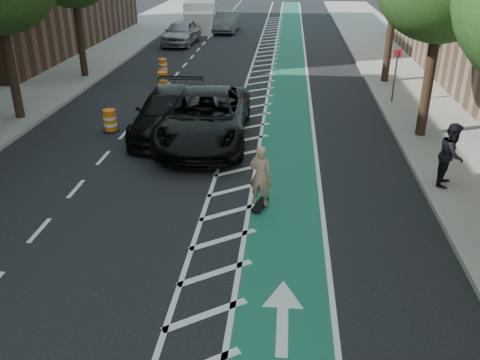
# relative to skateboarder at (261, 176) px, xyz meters

# --- Properties ---
(ground) EXTENTS (120.00, 120.00, 0.00)m
(ground) POSITION_rel_skateboarder_xyz_m (-2.30, -1.74, -0.97)
(ground) COLOR black
(ground) RESTS_ON ground
(bike_lane) EXTENTS (2.00, 90.00, 0.01)m
(bike_lane) POSITION_rel_skateboarder_xyz_m (0.70, 8.26, -0.97)
(bike_lane) COLOR #195A3D
(bike_lane) RESTS_ON ground
(buffer_strip) EXTENTS (1.40, 90.00, 0.01)m
(buffer_strip) POSITION_rel_skateboarder_xyz_m (-0.80, 8.26, -0.97)
(buffer_strip) COLOR silver
(buffer_strip) RESTS_ON ground
(sidewalk_right) EXTENTS (5.00, 90.00, 0.15)m
(sidewalk_right) POSITION_rel_skateboarder_xyz_m (7.20, 8.26, -0.90)
(sidewalk_right) COLOR gray
(sidewalk_right) RESTS_ON ground
(sidewalk_left) EXTENTS (5.00, 90.00, 0.15)m
(sidewalk_left) POSITION_rel_skateboarder_xyz_m (-11.80, 8.26, -0.90)
(sidewalk_left) COLOR gray
(sidewalk_left) RESTS_ON ground
(curb_right) EXTENTS (0.12, 90.00, 0.16)m
(curb_right) POSITION_rel_skateboarder_xyz_m (4.75, 8.26, -0.89)
(curb_right) COLOR gray
(curb_right) RESTS_ON ground
(curb_left) EXTENTS (0.12, 90.00, 0.16)m
(curb_left) POSITION_rel_skateboarder_xyz_m (-9.35, 8.26, -0.89)
(curb_left) COLOR gray
(curb_left) RESTS_ON ground
(sign_post) EXTENTS (0.35, 0.08, 2.47)m
(sign_post) POSITION_rel_skateboarder_xyz_m (5.30, 10.26, 0.38)
(sign_post) COLOR #4C4C4C
(sign_post) RESTS_ON ground
(skateboard) EXTENTS (0.46, 0.92, 0.12)m
(skateboard) POSITION_rel_skateboarder_xyz_m (0.00, 0.00, -0.87)
(skateboard) COLOR black
(skateboard) RESTS_ON ground
(skateboarder) EXTENTS (0.70, 0.55, 1.70)m
(skateboarder) POSITION_rel_skateboarder_xyz_m (0.00, 0.00, 0.00)
(skateboarder) COLOR tan
(skateboarder) RESTS_ON skateboard
(suv_near) EXTENTS (3.23, 6.65, 1.82)m
(suv_near) POSITION_rel_skateboarder_xyz_m (-2.30, 5.05, -0.06)
(suv_near) COLOR black
(suv_near) RESTS_ON ground
(suv_far) EXTENTS (2.34, 5.55, 1.60)m
(suv_far) POSITION_rel_skateboarder_xyz_m (-3.78, 5.76, -0.17)
(suv_far) COLOR black
(suv_far) RESTS_ON ground
(car_silver) EXTENTS (2.39, 5.10, 1.69)m
(car_silver) POSITION_rel_skateboarder_xyz_m (-7.02, 24.14, -0.13)
(car_silver) COLOR #96969B
(car_silver) RESTS_ON ground
(car_grey) EXTENTS (1.83, 4.82, 1.57)m
(car_grey) POSITION_rel_skateboarder_xyz_m (-4.47, 30.03, -0.19)
(car_grey) COLOR #56565B
(car_grey) RESTS_ON ground
(pedestrian) EXTENTS (1.02, 1.12, 1.87)m
(pedestrian) POSITION_rel_skateboarder_xyz_m (5.40, 1.72, 0.12)
(pedestrian) COLOR black
(pedestrian) RESTS_ON sidewalk_right
(box_truck) EXTENTS (3.01, 5.63, 2.24)m
(box_truck) POSITION_rel_skateboarder_xyz_m (-6.74, 30.48, 0.06)
(box_truck) COLOR white
(box_truck) RESTS_ON ground
(barrel_a) EXTENTS (0.62, 0.62, 0.85)m
(barrel_a) POSITION_rel_skateboarder_xyz_m (-6.10, 5.71, -0.57)
(barrel_a) COLOR orange
(barrel_a) RESTS_ON ground
(barrel_b) EXTENTS (0.66, 0.66, 0.90)m
(barrel_b) POSITION_rel_skateboarder_xyz_m (-5.48, 11.83, -0.55)
(barrel_b) COLOR #E1600B
(barrel_b) RESTS_ON ground
(barrel_c) EXTENTS (0.59, 0.59, 0.80)m
(barrel_c) POSITION_rel_skateboarder_xyz_m (-6.30, 15.34, -0.59)
(barrel_c) COLOR orange
(barrel_c) RESTS_ON ground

